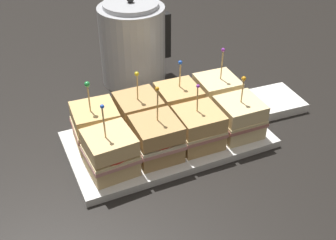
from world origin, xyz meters
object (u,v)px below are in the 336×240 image
sandwich_front_far_right (239,117)px  sandwich_back_center_left (139,114)px  kettle_steel (133,44)px  sandwich_front_center_right (198,128)px  sandwich_back_center_right (178,104)px  sandwich_front_center_left (156,139)px  sandwich_front_far_left (110,153)px  serving_platter (168,139)px  sandwich_back_far_right (217,94)px  napkin_stack (275,101)px  sandwich_back_far_left (96,125)px

sandwich_front_far_right → sandwich_back_center_left: size_ratio=0.94×
sandwich_front_far_right → kettle_steel: (-0.12, 0.37, 0.05)m
sandwich_front_center_right → sandwich_back_center_left: bearing=134.7°
sandwich_front_center_right → sandwich_back_center_right: sandwich_back_center_right is taller
sandwich_front_center_right → sandwich_back_center_left: size_ratio=0.94×
sandwich_front_center_left → sandwich_back_center_left: (-0.00, 0.11, 0.00)m
sandwich_front_far_left → serving_platter: bearing=19.3°
sandwich_back_far_right → napkin_stack: sandwich_back_far_right is taller
sandwich_front_center_left → serving_platter: bearing=45.4°
sandwich_front_far_right → sandwich_front_center_left: bearing=179.4°
kettle_steel → sandwich_front_far_right: bearing=-71.8°
sandwich_front_center_left → napkin_stack: size_ratio=1.30×
sandwich_back_far_left → sandwich_back_center_right: size_ratio=1.03×
sandwich_front_far_left → sandwich_back_center_right: 0.24m
serving_platter → sandwich_front_center_left: 0.09m
sandwich_back_center_right → sandwich_back_far_right: size_ratio=0.92×
sandwich_front_far_left → sandwich_front_center_right: (0.21, 0.00, -0.00)m
sandwich_front_far_left → sandwich_back_center_left: size_ratio=1.03×
sandwich_front_far_right → sandwich_back_far_right: 0.11m
sandwich_front_center_right → kettle_steel: bearing=92.6°
sandwich_front_far_left → sandwich_back_far_left: size_ratio=1.02×
sandwich_front_far_right → sandwich_back_center_right: size_ratio=0.96×
kettle_steel → napkin_stack: 0.42m
sandwich_back_center_left → sandwich_front_far_left: bearing=-133.9°
sandwich_back_far_left → sandwich_front_far_left: bearing=-90.0°
sandwich_front_far_left → sandwich_front_center_right: size_ratio=1.09×
sandwich_front_center_right → sandwich_back_far_left: (-0.21, 0.10, 0.00)m
sandwich_front_center_left → sandwich_back_far_right: bearing=26.7°
sandwich_back_far_left → sandwich_back_far_right: (0.32, 0.00, -0.00)m
sandwich_front_center_left → kettle_steel: 0.38m
sandwich_front_far_left → kettle_steel: kettle_steel is taller
sandwich_front_center_right → kettle_steel: size_ratio=0.60×
sandwich_front_far_left → sandwich_front_center_left: size_ratio=0.97×
sandwich_back_center_right → kettle_steel: bearing=93.8°
sandwich_back_center_right → sandwich_front_center_left: bearing=-134.3°
sandwich_front_far_right → sandwich_back_far_left: bearing=161.3°
sandwich_back_far_left → kettle_steel: kettle_steel is taller
sandwich_front_far_right → sandwich_front_center_right: bearing=178.5°
sandwich_front_far_left → sandwich_front_far_right: size_ratio=1.10×
sandwich_back_center_right → napkin_stack: bearing=-4.9°
sandwich_front_far_right → sandwich_back_center_left: sandwich_back_center_left is taller
sandwich_back_far_left → kettle_steel: size_ratio=0.65×
sandwich_back_center_left → napkin_stack: (0.38, -0.02, -0.05)m
sandwich_front_center_right → napkin_stack: 0.29m
sandwich_back_center_right → napkin_stack: (0.28, -0.02, -0.05)m
sandwich_back_far_right → kettle_steel: size_ratio=0.68×
serving_platter → napkin_stack: size_ratio=3.52×
sandwich_front_far_right → sandwich_back_far_left: 0.33m
sandwich_back_far_right → kettle_steel: bearing=115.3°
sandwich_back_far_left → sandwich_back_center_left: (0.10, 0.00, -0.00)m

